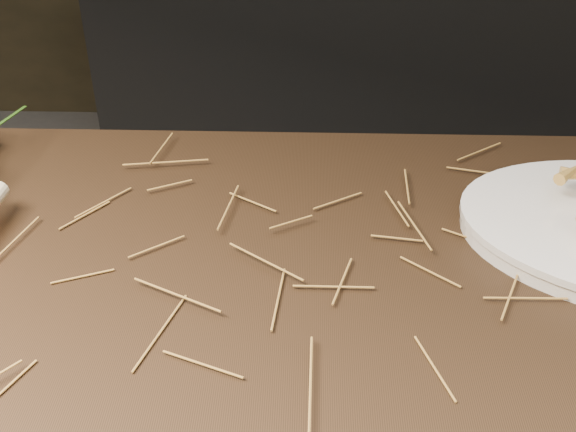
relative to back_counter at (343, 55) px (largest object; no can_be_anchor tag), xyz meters
name	(u,v)px	position (x,y,z in m)	size (l,w,h in m)	color
back_counter	(343,55)	(0.00, 0.00, 0.00)	(1.82, 0.62, 0.84)	black
straw_bedding	(182,248)	(-0.30, -1.88, 0.49)	(1.40, 0.60, 0.02)	olive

